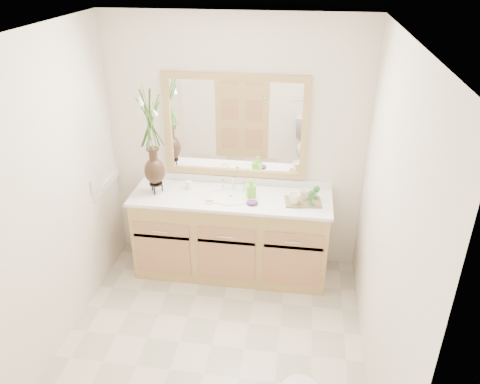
% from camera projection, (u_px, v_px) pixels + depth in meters
% --- Properties ---
extents(floor, '(2.60, 2.60, 0.00)m').
position_uv_depth(floor, '(212.00, 345.00, 3.77)').
color(floor, beige).
rests_on(floor, ground).
extents(ceiling, '(2.40, 2.60, 0.02)m').
position_uv_depth(ceiling, '(200.00, 36.00, 2.66)').
color(ceiling, white).
rests_on(ceiling, wall_back).
extents(wall_back, '(2.40, 0.02, 2.40)m').
position_uv_depth(wall_back, '(235.00, 147.00, 4.36)').
color(wall_back, white).
rests_on(wall_back, floor).
extents(wall_front, '(2.40, 0.02, 2.40)m').
position_uv_depth(wall_front, '(146.00, 364.00, 2.08)').
color(wall_front, white).
rests_on(wall_front, floor).
extents(wall_left, '(0.02, 2.60, 2.40)m').
position_uv_depth(wall_left, '(44.00, 205.00, 3.37)').
color(wall_left, white).
rests_on(wall_left, floor).
extents(wall_right, '(0.02, 2.60, 2.40)m').
position_uv_depth(wall_right, '(386.00, 231.00, 3.06)').
color(wall_right, white).
rests_on(wall_right, floor).
extents(vanity, '(1.80, 0.55, 0.80)m').
position_uv_depth(vanity, '(231.00, 236.00, 4.48)').
color(vanity, tan).
rests_on(vanity, floor).
extents(counter, '(1.84, 0.57, 0.03)m').
position_uv_depth(counter, '(231.00, 198.00, 4.29)').
color(counter, white).
rests_on(counter, vanity).
extents(sink, '(0.38, 0.34, 0.23)m').
position_uv_depth(sink, '(231.00, 202.00, 4.29)').
color(sink, white).
rests_on(sink, counter).
extents(mirror, '(1.32, 0.04, 0.97)m').
position_uv_depth(mirror, '(235.00, 127.00, 4.24)').
color(mirror, white).
rests_on(mirror, wall_back).
extents(switch_plate, '(0.02, 0.12, 0.12)m').
position_uv_depth(switch_plate, '(94.00, 185.00, 4.14)').
color(switch_plate, white).
rests_on(switch_plate, wall_left).
extents(flower_vase, '(0.22, 0.22, 0.91)m').
position_uv_depth(flower_vase, '(151.00, 129.00, 4.07)').
color(flower_vase, black).
rests_on(flower_vase, counter).
extents(tumbler, '(0.06, 0.06, 0.08)m').
position_uv_depth(tumbler, '(189.00, 185.00, 4.39)').
color(tumbler, white).
rests_on(tumbler, counter).
extents(soap_dish, '(0.10, 0.10, 0.03)m').
position_uv_depth(soap_dish, '(210.00, 201.00, 4.18)').
color(soap_dish, white).
rests_on(soap_dish, counter).
extents(soap_bottle, '(0.09, 0.09, 0.16)m').
position_uv_depth(soap_bottle, '(251.00, 189.00, 4.23)').
color(soap_bottle, '#6DD331').
rests_on(soap_bottle, counter).
extents(purple_dish, '(0.11, 0.09, 0.04)m').
position_uv_depth(purple_dish, '(252.00, 202.00, 4.13)').
color(purple_dish, '#5B236A').
rests_on(purple_dish, counter).
extents(tray, '(0.34, 0.25, 0.02)m').
position_uv_depth(tray, '(303.00, 202.00, 4.17)').
color(tray, brown).
rests_on(tray, counter).
extents(mug_left, '(0.13, 0.12, 0.10)m').
position_uv_depth(mug_left, '(294.00, 198.00, 4.10)').
color(mug_left, white).
rests_on(mug_left, tray).
extents(mug_right, '(0.10, 0.09, 0.09)m').
position_uv_depth(mug_right, '(304.00, 194.00, 4.19)').
color(mug_right, white).
rests_on(mug_right, tray).
extents(goblet_front, '(0.06, 0.06, 0.14)m').
position_uv_depth(goblet_front, '(312.00, 195.00, 4.06)').
color(goblet_front, '#246D29').
rests_on(goblet_front, tray).
extents(goblet_back, '(0.06, 0.06, 0.13)m').
position_uv_depth(goblet_back, '(317.00, 190.00, 4.17)').
color(goblet_back, '#246D29').
rests_on(goblet_back, tray).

